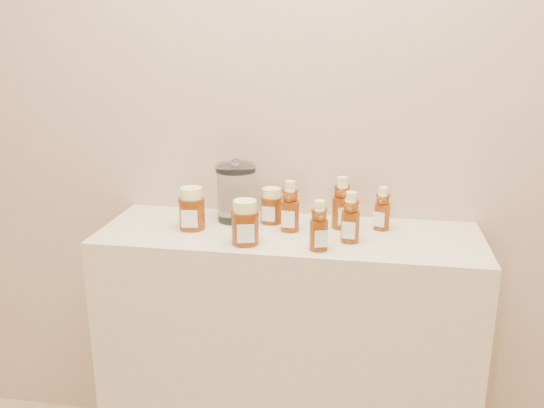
% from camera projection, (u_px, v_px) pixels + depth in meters
% --- Properties ---
extents(wall_back, '(3.50, 0.02, 2.70)m').
position_uv_depth(wall_back, '(298.00, 81.00, 1.87)').
color(wall_back, tan).
rests_on(wall_back, ground).
extents(display_table, '(1.20, 0.40, 0.90)m').
position_uv_depth(display_table, '(288.00, 358.00, 1.94)').
color(display_table, beige).
rests_on(display_table, ground).
extents(bear_bottle_back_left, '(0.07, 0.07, 0.18)m').
position_uv_depth(bear_bottle_back_left, '(290.00, 203.00, 1.80)').
color(bear_bottle_back_left, '#5E2507').
rests_on(bear_bottle_back_left, display_table).
extents(bear_bottle_back_mid, '(0.09, 0.09, 0.19)m').
position_uv_depth(bear_bottle_back_mid, '(342.00, 199.00, 1.83)').
color(bear_bottle_back_mid, '#5E2507').
rests_on(bear_bottle_back_mid, display_table).
extents(bear_bottle_back_right, '(0.07, 0.07, 0.16)m').
position_uv_depth(bear_bottle_back_right, '(382.00, 206.00, 1.82)').
color(bear_bottle_back_right, '#5E2507').
rests_on(bear_bottle_back_right, display_table).
extents(bear_bottle_front_left, '(0.07, 0.07, 0.17)m').
position_uv_depth(bear_bottle_front_left, '(319.00, 222.00, 1.64)').
color(bear_bottle_front_left, '#5E2507').
rests_on(bear_bottle_front_left, display_table).
extents(bear_bottle_front_right, '(0.07, 0.07, 0.17)m').
position_uv_depth(bear_bottle_front_right, '(351.00, 214.00, 1.71)').
color(bear_bottle_front_right, '#5E2507').
rests_on(bear_bottle_front_right, display_table).
extents(honey_jar_left, '(0.09, 0.09, 0.14)m').
position_uv_depth(honey_jar_left, '(192.00, 208.00, 1.83)').
color(honey_jar_left, '#5E2507').
rests_on(honey_jar_left, display_table).
extents(honey_jar_back, '(0.08, 0.08, 0.12)m').
position_uv_depth(honey_jar_back, '(271.00, 205.00, 1.89)').
color(honey_jar_back, '#5E2507').
rests_on(honey_jar_back, display_table).
extents(honey_jar_front, '(0.10, 0.10, 0.13)m').
position_uv_depth(honey_jar_front, '(245.00, 222.00, 1.70)').
color(honey_jar_front, '#5E2507').
rests_on(honey_jar_front, display_table).
extents(glass_canister, '(0.17, 0.17, 0.21)m').
position_uv_depth(glass_canister, '(236.00, 190.00, 1.90)').
color(glass_canister, white).
rests_on(glass_canister, display_table).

